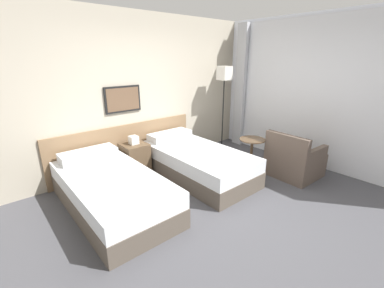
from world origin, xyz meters
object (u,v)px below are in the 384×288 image
object	(u,v)px
nightstand	(135,158)
armchair	(294,161)
floor_lamp	(224,80)
side_table	(252,149)
bed_near_window	(196,162)
bed_near_door	(112,191)

from	to	relation	value
nightstand	armchair	world-z (taller)	armchair
floor_lamp	side_table	xyz separation A→B (m)	(-0.44, -1.12, -1.09)
side_table	bed_near_window	bearing A→B (deg)	150.50
bed_near_window	floor_lamp	world-z (taller)	floor_lamp
nightstand	side_table	size ratio (longest dim) A/B	1.15
nightstand	floor_lamp	world-z (taller)	floor_lamp
nightstand	armchair	xyz separation A→B (m)	(2.05, -1.84, -0.02)
bed_near_door	side_table	xyz separation A→B (m)	(2.40, -0.49, 0.17)
armchair	nightstand	bearing A→B (deg)	50.18
bed_near_door	side_table	distance (m)	2.46
nightstand	armchair	distance (m)	2.75
bed_near_door	nightstand	world-z (taller)	nightstand
bed_near_window	nightstand	size ratio (longest dim) A/B	2.94
bed_near_door	floor_lamp	distance (m)	3.17
bed_near_window	floor_lamp	xyz separation A→B (m)	(1.31, 0.63, 1.26)
bed_near_door	side_table	bearing A→B (deg)	-11.58
bed_near_door	bed_near_window	xyz separation A→B (m)	(1.53, 0.00, 0.00)
bed_near_door	armchair	distance (m)	3.02
bed_near_window	nightstand	world-z (taller)	nightstand
nightstand	side_table	world-z (taller)	nightstand
bed_near_window	armchair	xyz separation A→B (m)	(1.28, -1.09, 0.01)
bed_near_door	side_table	world-z (taller)	bed_near_door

